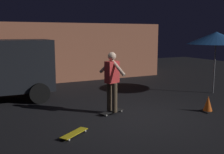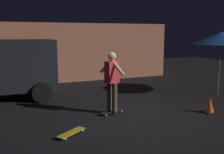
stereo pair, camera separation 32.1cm
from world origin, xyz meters
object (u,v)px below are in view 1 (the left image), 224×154
skateboard_ridden (112,112)px  skater (112,77)px  patio_umbrella (216,38)px  traffic_cone (208,105)px  skateboard_spare (74,133)px

skateboard_ridden → skater: (-0.00, 0.00, 0.98)m
patio_umbrella → skateboard_ridden: 5.08m
patio_umbrella → traffic_cone: bearing=-139.8°
skateboard_spare → traffic_cone: (4.07, 0.06, 0.16)m
skateboard_ridden → skater: 0.98m
skateboard_ridden → patio_umbrella: bearing=8.2°
skateboard_spare → patio_umbrella: bearing=16.4°
skateboard_ridden → traffic_cone: (2.57, -1.06, 0.16)m
patio_umbrella → skater: 4.78m
patio_umbrella → skateboard_spare: bearing=-163.6°
skateboard_spare → skateboard_ridden: bearing=37.0°
skater → traffic_cone: bearing=-22.4°
skateboard_spare → skater: skater is taller
skateboard_ridden → skater: skater is taller
patio_umbrella → skateboard_ridden: patio_umbrella is taller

